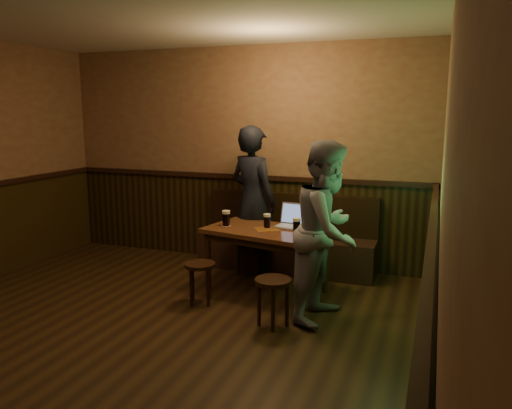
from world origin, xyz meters
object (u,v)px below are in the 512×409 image
object	(u,v)px
stool_right	(273,289)
laptop	(294,221)
pint_right	(297,226)
stool_left	(200,271)
pint_mid	(267,221)
pint_left	(226,218)
pub_table	(267,237)
person_suit	(253,201)
bench	(288,245)
person_grey	(328,231)

from	to	relation	value
stool_right	laptop	size ratio (longest dim) A/B	1.17
stool_right	pint_right	bearing A→B (deg)	90.41
stool_left	laptop	xyz separation A→B (m)	(0.77, 0.80, 0.42)
stool_left	pint_mid	xyz separation A→B (m)	(0.51, 0.65, 0.44)
pint_left	pint_mid	xyz separation A→B (m)	(0.46, 0.07, -0.01)
pub_table	laptop	distance (m)	0.36
pub_table	laptop	xyz separation A→B (m)	(0.25, 0.21, 0.16)
pint_left	laptop	distance (m)	0.76
stool_left	stool_right	world-z (taller)	stool_right
pint_right	person_suit	distance (m)	0.96
pint_left	laptop	world-z (taller)	laptop
pint_left	pint_mid	bearing A→B (deg)	8.34
bench	stool_right	size ratio (longest dim) A/B	4.79
bench	stool_right	bearing A→B (deg)	-77.79
pint_right	pint_mid	bearing A→B (deg)	161.24
pub_table	person_grey	world-z (taller)	person_grey
pint_left	person_grey	size ratio (longest dim) A/B	0.10
pint_mid	person_grey	bearing A→B (deg)	-34.48
stool_right	pint_right	xyz separation A→B (m)	(-0.01, 0.80, 0.42)
laptop	person_suit	bearing A→B (deg)	157.85
pub_table	person_suit	distance (m)	0.72
stool_right	pint_mid	size ratio (longest dim) A/B	2.86
person_suit	pint_left	bearing A→B (deg)	101.00
person_suit	pint_mid	bearing A→B (deg)	147.63
pub_table	laptop	world-z (taller)	laptop
pint_mid	pint_left	bearing A→B (deg)	-171.66
pub_table	pint_left	world-z (taller)	pint_left
stool_left	pint_right	size ratio (longest dim) A/B	2.61
bench	pint_left	size ratio (longest dim) A/B	12.35
stool_left	pint_left	xyz separation A→B (m)	(0.05, 0.59, 0.45)
stool_right	pint_left	size ratio (longest dim) A/B	2.58
person_grey	laptop	bearing A→B (deg)	47.73
pub_table	stool_right	distance (m)	0.98
person_suit	stool_left	bearing A→B (deg)	104.44
pint_mid	stool_right	bearing A→B (deg)	-67.76
bench	pub_table	bearing A→B (deg)	-90.00
pub_table	stool_left	world-z (taller)	pub_table
person_grey	pub_table	bearing A→B (deg)	68.05
pint_left	pint_right	size ratio (longest dim) A/B	1.07
bench	pint_right	distance (m)	1.07
bench	stool_left	bearing A→B (deg)	-110.31
bench	stool_left	xyz separation A→B (m)	(-0.52, -1.41, 0.04)
stool_right	pint_mid	distance (m)	1.09
pint_left	pint_mid	size ratio (longest dim) A/B	1.11
stool_right	pint_right	distance (m)	0.91
pint_right	pub_table	bearing A→B (deg)	168.80
pub_table	person_suit	bearing A→B (deg)	134.42
stool_left	person_grey	xyz separation A→B (m)	(1.30, 0.11, 0.51)
bench	laptop	world-z (taller)	laptop
pint_mid	person_suit	bearing A→B (deg)	125.43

